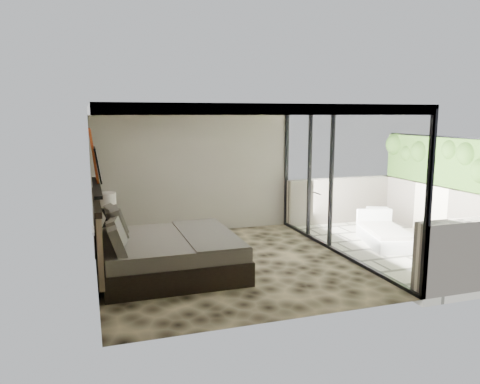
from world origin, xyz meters
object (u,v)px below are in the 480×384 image
object	(u,v)px
bed	(164,252)
ottoman	(378,219)
nightstand	(108,240)
lounger	(385,235)
table_lamp	(106,206)

from	to	relation	value
bed	ottoman	distance (m)	5.54
nightstand	ottoman	xyz separation A→B (m)	(6.15, 0.14, -0.04)
bed	nightstand	size ratio (longest dim) A/B	4.08
bed	nightstand	bearing A→B (deg)	120.44
lounger	table_lamp	bearing A→B (deg)	-175.50
bed	lounger	world-z (taller)	bed
bed	table_lamp	world-z (taller)	bed
lounger	nightstand	bearing A→B (deg)	-175.66
table_lamp	ottoman	distance (m)	6.20
nightstand	ottoman	size ratio (longest dim) A/B	1.17
bed	nightstand	distance (m)	1.66
table_lamp	lounger	size ratio (longest dim) A/B	0.41
nightstand	bed	bearing A→B (deg)	-75.34
bed	ottoman	bearing A→B (deg)	16.47
nightstand	table_lamp	world-z (taller)	table_lamp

